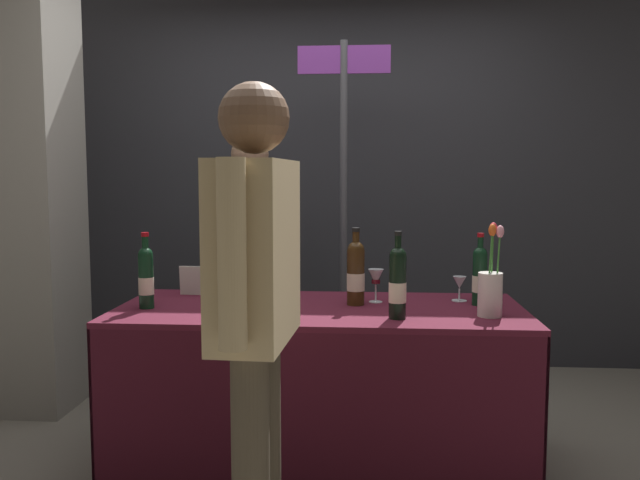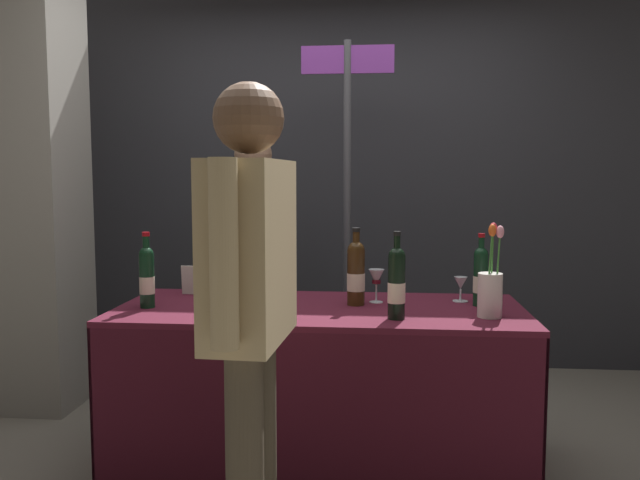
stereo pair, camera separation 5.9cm
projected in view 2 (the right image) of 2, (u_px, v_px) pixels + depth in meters
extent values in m
plane|color=gray|center=(320.00, 468.00, 2.97)|extent=(12.00, 12.00, 0.00)
cube|color=#2D2D33|center=(343.00, 151.00, 4.56)|extent=(6.42, 0.12, 3.02)
cube|color=gray|center=(31.00, 147.00, 3.68)|extent=(0.49, 0.49, 2.99)
cube|color=#4C1423|center=(320.00, 309.00, 2.90)|extent=(1.81, 0.78, 0.02)
cube|color=#3E101D|center=(311.00, 423.00, 2.56)|extent=(1.81, 0.01, 0.73)
cube|color=#3E101D|center=(327.00, 366.00, 3.32)|extent=(1.81, 0.01, 0.73)
cube|color=#3E101D|center=(128.00, 385.00, 3.02)|extent=(0.01, 0.78, 0.73)
cube|color=#3E101D|center=(523.00, 397.00, 2.86)|extent=(0.01, 0.78, 0.73)
cylinder|color=black|center=(248.00, 280.00, 2.97)|extent=(0.08, 0.08, 0.21)
sphere|color=black|center=(248.00, 257.00, 2.96)|extent=(0.07, 0.07, 0.07)
cylinder|color=black|center=(248.00, 248.00, 2.96)|extent=(0.03, 0.03, 0.08)
cylinder|color=black|center=(248.00, 238.00, 2.95)|extent=(0.03, 0.03, 0.02)
cylinder|color=beige|center=(248.00, 284.00, 2.97)|extent=(0.08, 0.08, 0.07)
cylinder|color=black|center=(481.00, 280.00, 2.91)|extent=(0.06, 0.06, 0.23)
sphere|color=black|center=(481.00, 254.00, 2.90)|extent=(0.06, 0.06, 0.06)
cylinder|color=black|center=(481.00, 246.00, 2.90)|extent=(0.03, 0.03, 0.08)
cylinder|color=maroon|center=(482.00, 235.00, 2.89)|extent=(0.03, 0.03, 0.02)
cylinder|color=beige|center=(480.00, 284.00, 2.91)|extent=(0.07, 0.07, 0.07)
cylinder|color=black|center=(396.00, 288.00, 2.64)|extent=(0.07, 0.07, 0.26)
sphere|color=black|center=(397.00, 256.00, 2.63)|extent=(0.07, 0.07, 0.07)
cylinder|color=black|center=(397.00, 246.00, 2.62)|extent=(0.03, 0.03, 0.08)
cylinder|color=black|center=(397.00, 234.00, 2.62)|extent=(0.03, 0.03, 0.02)
cylinder|color=beige|center=(396.00, 293.00, 2.64)|extent=(0.07, 0.07, 0.08)
cylinder|color=black|center=(147.00, 281.00, 2.87)|extent=(0.07, 0.07, 0.24)
sphere|color=black|center=(146.00, 254.00, 2.86)|extent=(0.06, 0.06, 0.06)
cylinder|color=black|center=(146.00, 245.00, 2.86)|extent=(0.03, 0.03, 0.08)
cylinder|color=maroon|center=(146.00, 234.00, 2.85)|extent=(0.03, 0.03, 0.02)
cylinder|color=beige|center=(147.00, 285.00, 2.88)|extent=(0.07, 0.07, 0.08)
cylinder|color=#38230F|center=(356.00, 278.00, 2.93)|extent=(0.08, 0.08, 0.25)
sphere|color=#38230F|center=(356.00, 250.00, 2.92)|extent=(0.08, 0.08, 0.08)
cylinder|color=#38230F|center=(356.00, 241.00, 2.92)|extent=(0.03, 0.03, 0.08)
cylinder|color=black|center=(356.00, 230.00, 2.91)|extent=(0.04, 0.04, 0.02)
cylinder|color=beige|center=(356.00, 282.00, 2.93)|extent=(0.08, 0.08, 0.08)
cylinder|color=silver|center=(376.00, 302.00, 3.00)|extent=(0.06, 0.06, 0.00)
cylinder|color=silver|center=(376.00, 293.00, 3.00)|extent=(0.01, 0.01, 0.08)
cone|color=silver|center=(376.00, 277.00, 2.99)|extent=(0.07, 0.07, 0.07)
cylinder|color=#590C19|center=(376.00, 281.00, 2.99)|extent=(0.04, 0.04, 0.02)
cylinder|color=silver|center=(460.00, 301.00, 3.02)|extent=(0.07, 0.07, 0.00)
cylinder|color=silver|center=(460.00, 295.00, 3.02)|extent=(0.01, 0.01, 0.06)
cone|color=silver|center=(461.00, 283.00, 3.01)|extent=(0.06, 0.06, 0.06)
cylinder|color=silver|center=(237.00, 296.00, 3.15)|extent=(0.07, 0.07, 0.00)
cylinder|color=silver|center=(237.00, 288.00, 3.14)|extent=(0.01, 0.01, 0.08)
cone|color=silver|center=(237.00, 275.00, 3.14)|extent=(0.07, 0.07, 0.06)
cylinder|color=#590C19|center=(237.00, 278.00, 3.14)|extent=(0.04, 0.04, 0.01)
cylinder|color=silver|center=(490.00, 295.00, 2.68)|extent=(0.10, 0.10, 0.18)
cylinder|color=#38722D|center=(492.00, 262.00, 2.69)|extent=(0.01, 0.01, 0.27)
ellipsoid|color=red|center=(493.00, 229.00, 2.68)|extent=(0.03, 0.03, 0.05)
cylinder|color=#38722D|center=(498.00, 264.00, 2.66)|extent=(0.02, 0.03, 0.26)
ellipsoid|color=pink|center=(500.00, 232.00, 2.66)|extent=(0.03, 0.03, 0.05)
cylinder|color=#38722D|center=(490.00, 263.00, 2.66)|extent=(0.03, 0.04, 0.27)
ellipsoid|color=#E05B1E|center=(492.00, 230.00, 2.67)|extent=(0.03, 0.03, 0.05)
cube|color=silver|center=(198.00, 280.00, 3.19)|extent=(0.17, 0.03, 0.14)
cylinder|color=black|center=(259.00, 335.00, 3.86)|extent=(0.12, 0.12, 0.78)
cylinder|color=black|center=(250.00, 342.00, 3.70)|extent=(0.12, 0.12, 0.78)
cube|color=#2D333D|center=(254.00, 225.00, 3.71)|extent=(0.27, 0.44, 0.55)
sphere|color=#8C664C|center=(253.00, 154.00, 3.67)|extent=(0.21, 0.21, 0.21)
cylinder|color=#2D333D|center=(267.00, 218.00, 3.95)|extent=(0.08, 0.08, 0.51)
cylinder|color=#2D333D|center=(238.00, 224.00, 3.47)|extent=(0.08, 0.08, 0.51)
cylinder|color=#4C4233|center=(245.00, 474.00, 2.03)|extent=(0.12, 0.12, 0.81)
cylinder|color=#4C4233|center=(259.00, 450.00, 2.21)|extent=(0.12, 0.12, 0.81)
cube|color=tan|center=(250.00, 251.00, 2.05)|extent=(0.24, 0.48, 0.57)
sphere|color=brown|center=(249.00, 118.00, 2.01)|extent=(0.22, 0.22, 0.22)
cylinder|color=tan|center=(224.00, 254.00, 1.77)|extent=(0.08, 0.08, 0.53)
cylinder|color=tan|center=(270.00, 236.00, 2.32)|extent=(0.08, 0.08, 0.53)
cylinder|color=#47474C|center=(347.00, 223.00, 3.85)|extent=(0.04, 0.04, 2.11)
cube|color=#7A3393|center=(348.00, 60.00, 3.76)|extent=(0.54, 0.02, 0.16)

